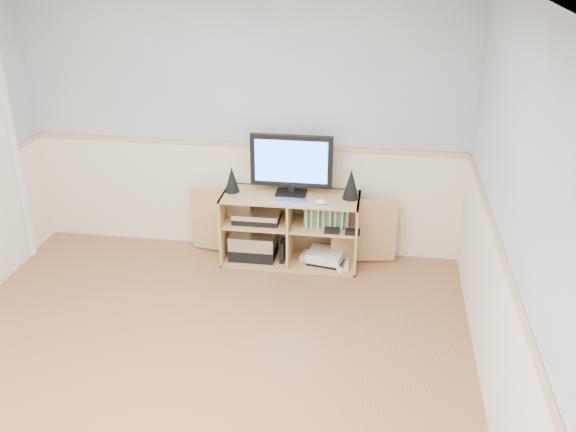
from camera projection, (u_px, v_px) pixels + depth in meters
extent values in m
cube|color=tan|center=(178.00, 401.00, 4.22)|extent=(4.00, 4.50, 0.02)
cube|color=silver|center=(525.00, 253.00, 3.42)|extent=(0.02, 4.50, 2.50)
cube|color=silver|center=(244.00, 119.00, 5.72)|extent=(4.00, 0.02, 2.50)
cube|color=beige|center=(246.00, 197.00, 6.02)|extent=(4.00, 0.01, 1.00)
cube|color=tan|center=(244.00, 145.00, 5.79)|extent=(4.00, 0.02, 0.04)
cube|color=tan|center=(290.00, 259.00, 5.94)|extent=(1.22, 0.46, 0.02)
cube|color=tan|center=(291.00, 197.00, 5.67)|extent=(1.22, 0.46, 0.02)
cube|color=tan|center=(226.00, 225.00, 5.88)|extent=(0.02, 0.46, 0.65)
cube|color=tan|center=(357.00, 233.00, 5.72)|extent=(0.02, 0.46, 0.65)
cube|color=tan|center=(294.00, 219.00, 6.00)|extent=(1.22, 0.02, 0.65)
cube|color=tan|center=(290.00, 229.00, 5.80)|extent=(0.02, 0.44, 0.61)
cube|color=tan|center=(257.00, 221.00, 5.82)|extent=(0.58, 0.42, 0.02)
cube|color=tan|center=(324.00, 225.00, 5.74)|extent=(0.58, 0.42, 0.02)
cube|color=tan|center=(221.00, 221.00, 5.95)|extent=(0.59, 0.12, 0.61)
cube|color=tan|center=(364.00, 231.00, 5.77)|extent=(0.59, 0.12, 0.61)
cube|color=black|center=(291.00, 193.00, 5.71)|extent=(0.27, 0.18, 0.02)
cube|color=black|center=(291.00, 188.00, 5.69)|extent=(0.05, 0.04, 0.06)
cube|color=black|center=(291.00, 161.00, 5.58)|extent=(0.72, 0.05, 0.46)
cube|color=blue|center=(291.00, 162.00, 5.56)|extent=(0.64, 0.01, 0.38)
cone|color=black|center=(232.00, 179.00, 5.71)|extent=(0.13, 0.13, 0.24)
cone|color=black|center=(351.00, 184.00, 5.56)|extent=(0.15, 0.15, 0.27)
cube|color=silver|center=(291.00, 202.00, 5.54)|extent=(0.29, 0.15, 0.01)
ellipsoid|color=white|center=(321.00, 202.00, 5.50)|extent=(0.11, 0.08, 0.04)
cube|color=black|center=(254.00, 251.00, 5.95)|extent=(0.41, 0.31, 0.11)
cube|color=silver|center=(253.00, 239.00, 5.90)|extent=(0.41, 0.31, 0.13)
cube|color=black|center=(257.00, 218.00, 5.81)|extent=(0.41, 0.29, 0.05)
cube|color=silver|center=(257.00, 213.00, 5.79)|extent=(0.41, 0.29, 0.05)
cube|color=black|center=(283.00, 251.00, 5.85)|extent=(0.04, 0.14, 0.20)
cube|color=white|center=(313.00, 256.00, 5.92)|extent=(0.24, 0.20, 0.05)
cube|color=black|center=(325.00, 260.00, 5.86)|extent=(0.34, 0.29, 0.03)
cube|color=white|center=(325.00, 255.00, 5.84)|extent=(0.35, 0.31, 0.08)
cube|color=white|center=(347.00, 266.00, 5.77)|extent=(0.04, 0.14, 0.03)
cube|color=white|center=(346.00, 258.00, 5.91)|extent=(0.09, 0.15, 0.03)
cube|color=#3F8C3F|center=(327.00, 216.00, 5.67)|extent=(0.39, 0.14, 0.19)
cube|color=white|center=(353.00, 194.00, 5.83)|extent=(0.12, 0.03, 0.12)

